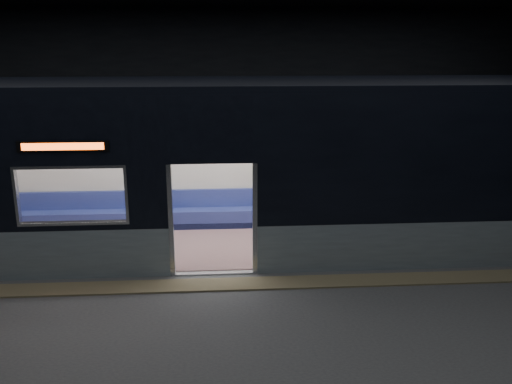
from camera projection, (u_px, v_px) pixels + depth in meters
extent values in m
cube|color=#47494C|center=(214.00, 300.00, 8.81)|extent=(24.00, 14.00, 0.01)
cube|color=black|center=(213.00, 101.00, 14.86)|extent=(24.00, 0.04, 5.00)
cube|color=#8C7F59|center=(214.00, 285.00, 9.33)|extent=(22.80, 0.50, 0.03)
cube|color=#8E9FAA|center=(476.00, 244.00, 10.03)|extent=(8.30, 0.12, 0.90)
cube|color=black|center=(485.00, 159.00, 9.61)|extent=(8.30, 0.12, 2.30)
cube|color=black|center=(211.00, 130.00, 9.13)|extent=(1.40, 0.12, 1.15)
cube|color=#B7BABC|center=(171.00, 221.00, 9.51)|extent=(0.08, 0.14, 2.05)
cube|color=#B7BABC|center=(255.00, 219.00, 9.61)|extent=(0.08, 0.14, 2.05)
cube|color=black|center=(63.00, 146.00, 8.95)|extent=(1.50, 0.04, 0.18)
cube|color=#FF5413|center=(63.00, 146.00, 8.95)|extent=(1.34, 0.03, 0.12)
cube|color=beige|center=(213.00, 156.00, 12.18)|extent=(18.00, 0.12, 3.20)
cube|color=black|center=(211.00, 85.00, 10.35)|extent=(18.00, 3.00, 0.15)
cube|color=#7C5A5A|center=(215.00, 244.00, 11.21)|extent=(17.76, 2.76, 0.04)
cube|color=beige|center=(212.00, 133.00, 10.59)|extent=(17.76, 2.76, 0.10)
cube|color=navy|center=(215.00, 217.00, 12.23)|extent=(11.00, 0.48, 0.41)
cube|color=navy|center=(214.00, 198.00, 12.30)|extent=(11.00, 0.10, 0.40)
cube|color=#725358|center=(33.00, 258.00, 9.88)|extent=(4.40, 0.48, 0.41)
cube|color=#725358|center=(387.00, 249.00, 10.32)|extent=(4.40, 0.48, 0.41)
cylinder|color=silver|center=(160.00, 208.00, 9.75)|extent=(0.04, 0.04, 2.26)
cylinder|color=silver|center=(171.00, 178.00, 11.93)|extent=(0.04, 0.04, 2.26)
cylinder|color=silver|center=(265.00, 206.00, 9.88)|extent=(0.04, 0.04, 2.26)
cylinder|color=silver|center=(256.00, 177.00, 12.05)|extent=(0.04, 0.04, 2.26)
cylinder|color=silver|center=(213.00, 143.00, 11.74)|extent=(11.00, 0.03, 0.03)
cube|color=black|center=(298.00, 206.00, 12.04)|extent=(0.18, 0.51, 0.17)
cube|color=black|center=(309.00, 206.00, 12.06)|extent=(0.18, 0.51, 0.17)
cylinder|color=black|center=(300.00, 222.00, 11.90)|extent=(0.12, 0.12, 0.43)
cylinder|color=black|center=(310.00, 221.00, 11.91)|extent=(0.12, 0.12, 0.43)
cube|color=pink|center=(302.00, 203.00, 12.25)|extent=(0.43, 0.24, 0.22)
cylinder|color=pink|center=(302.00, 186.00, 12.18)|extent=(0.43, 0.43, 0.56)
sphere|color=tan|center=(303.00, 169.00, 12.05)|extent=(0.23, 0.23, 0.23)
sphere|color=black|center=(303.00, 167.00, 12.08)|extent=(0.24, 0.24, 0.24)
cube|color=black|center=(305.00, 200.00, 11.93)|extent=(0.37, 0.34, 0.15)
cube|color=white|center=(428.00, 159.00, 12.46)|extent=(1.01, 0.03, 0.65)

